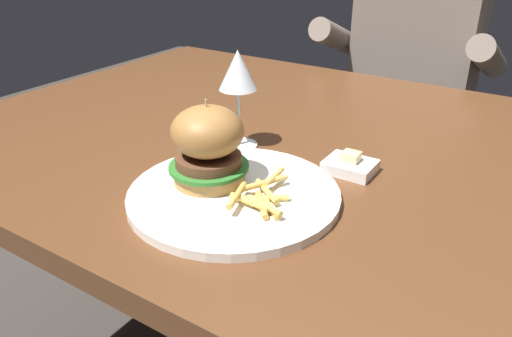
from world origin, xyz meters
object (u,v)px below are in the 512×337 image
object	(u,v)px
butter_dish	(350,166)
diner_person	(407,110)
wine_glass	(238,75)
burger_sandwich	(208,145)
main_plate	(234,195)

from	to	relation	value
butter_dish	diner_person	bearing A→B (deg)	99.94
wine_glass	diner_person	size ratio (longest dim) A/B	0.15
butter_dish	diner_person	xyz separation A→B (m)	(-0.15, 0.86, -0.19)
burger_sandwich	diner_person	world-z (taller)	diner_person
main_plate	wine_glass	distance (m)	0.24
burger_sandwich	wine_glass	world-z (taller)	wine_glass
main_plate	burger_sandwich	bearing A→B (deg)	173.55
burger_sandwich	butter_dish	bearing A→B (deg)	47.12
wine_glass	butter_dish	world-z (taller)	wine_glass
burger_sandwich	wine_glass	distance (m)	0.18
wine_glass	diner_person	xyz separation A→B (m)	(0.07, 0.87, -0.31)
burger_sandwich	wine_glass	bearing A→B (deg)	109.01
main_plate	burger_sandwich	size ratio (longest dim) A/B	2.41
wine_glass	butter_dish	size ratio (longest dim) A/B	2.22
main_plate	wine_glass	xyz separation A→B (m)	(-0.11, 0.17, 0.13)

